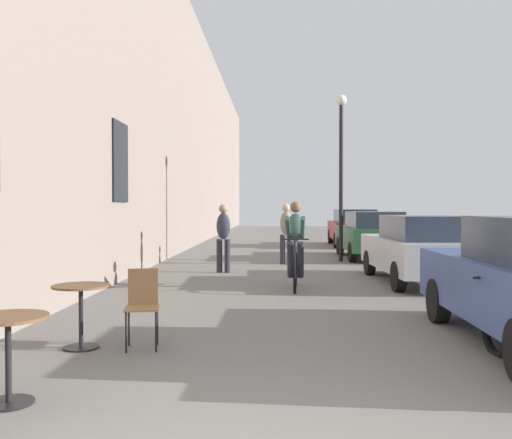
{
  "coord_description": "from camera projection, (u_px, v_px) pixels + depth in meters",
  "views": [
    {
      "loc": [
        0.13,
        -2.8,
        1.6
      ],
      "look_at": [
        -0.55,
        16.31,
        1.18
      ],
      "focal_mm": 39.32,
      "sensor_mm": 36.0,
      "label": 1
    }
  ],
  "objects": [
    {
      "name": "parked_car_third",
      "position": [
        371.0,
        234.0,
        17.42
      ],
      "size": [
        1.8,
        4.14,
        1.46
      ],
      "color": "#23512D",
      "rests_on": "ground_plane"
    },
    {
      "name": "cafe_chair_mid_toward_street",
      "position": [
        143.0,
        302.0,
        6.38
      ],
      "size": [
        0.44,
        0.44,
        0.89
      ],
      "color": "black",
      "rests_on": "ground_plane"
    },
    {
      "name": "street_lamp",
      "position": [
        341.0,
        156.0,
        16.46
      ],
      "size": [
        0.32,
        0.32,
        4.9
      ],
      "color": "black",
      "rests_on": "ground_plane"
    },
    {
      "name": "building_facade_left",
      "position": [
        157.0,
        101.0,
        16.84
      ],
      "size": [
        0.54,
        68.0,
        9.59
      ],
      "color": "gray",
      "rests_on": "ground_plane"
    },
    {
      "name": "parked_car_second",
      "position": [
        420.0,
        248.0,
        11.76
      ],
      "size": [
        1.82,
        4.07,
        1.43
      ],
      "color": "#B7B7BC",
      "rests_on": "ground_plane"
    },
    {
      "name": "cafe_table_mid",
      "position": [
        81.0,
        302.0,
        6.33
      ],
      "size": [
        0.64,
        0.64,
        0.72
      ],
      "color": "black",
      "rests_on": "ground_plane"
    },
    {
      "name": "pedestrian_near",
      "position": [
        223.0,
        234.0,
        13.67
      ],
      "size": [
        0.36,
        0.27,
        1.67
      ],
      "color": "#26262D",
      "rests_on": "ground_plane"
    },
    {
      "name": "cyclist_on_bicycle",
      "position": [
        295.0,
        247.0,
        11.06
      ],
      "size": [
        0.52,
        1.76,
        1.74
      ],
      "color": "black",
      "rests_on": "ground_plane"
    },
    {
      "name": "parked_car_fourth",
      "position": [
        353.0,
        227.0,
        23.04
      ],
      "size": [
        1.85,
        4.27,
        1.51
      ],
      "color": "maroon",
      "rests_on": "ground_plane"
    },
    {
      "name": "cafe_table_near",
      "position": [
        8.0,
        340.0,
        4.54
      ],
      "size": [
        0.64,
        0.64,
        0.72
      ],
      "color": "black",
      "rests_on": "ground_plane"
    },
    {
      "name": "pedestrian_mid",
      "position": [
        286.0,
        230.0,
        15.65
      ],
      "size": [
        0.35,
        0.25,
        1.69
      ],
      "color": "#26262D",
      "rests_on": "ground_plane"
    }
  ]
}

